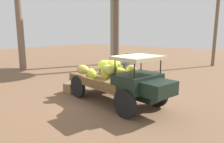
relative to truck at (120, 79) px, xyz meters
The scene contains 4 objects.
ground_plane 1.12m from the truck, 149.57° to the left, with size 60.00×60.00×0.00m, color brown.
truck is the anchor object (origin of this frame).
farmer 2.12m from the truck, 114.60° to the left, with size 0.52×0.48×1.74m.
wooden_crate 2.73m from the truck, behind, with size 0.45×0.46×0.43m, color olive.
Camera 1 is at (4.74, -6.48, 2.66)m, focal length 33.14 mm.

